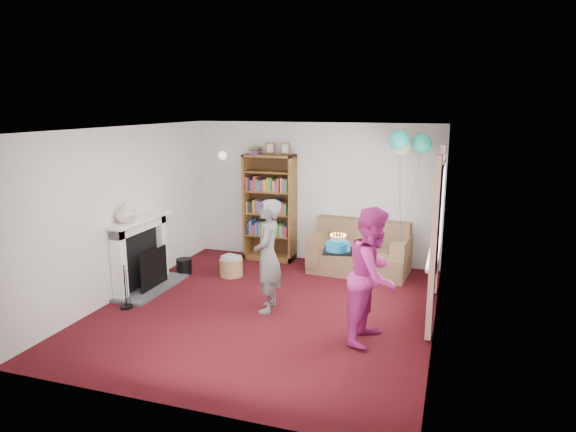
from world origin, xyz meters
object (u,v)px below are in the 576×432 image
(sofa, at_px, (360,253))
(birthday_cake, at_px, (338,247))
(person_striped, at_px, (268,256))
(person_magenta, at_px, (373,275))
(bookcase, at_px, (270,208))

(sofa, relative_size, birthday_cake, 4.48)
(person_striped, xyz_separation_m, person_magenta, (1.51, -0.47, 0.04))
(bookcase, relative_size, birthday_cake, 5.91)
(bookcase, bearing_deg, person_striped, -70.66)
(bookcase, relative_size, person_magenta, 1.30)
(person_striped, height_order, person_magenta, person_magenta)
(person_striped, relative_size, person_magenta, 0.95)
(sofa, bearing_deg, birthday_cake, -82.09)
(sofa, distance_m, birthday_cake, 2.48)
(bookcase, height_order, sofa, bookcase)
(bookcase, bearing_deg, sofa, -7.77)
(person_striped, bearing_deg, sofa, 146.77)
(person_magenta, bearing_deg, birthday_cake, 77.27)
(sofa, bearing_deg, person_magenta, -71.89)
(person_striped, bearing_deg, person_magenta, 62.77)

